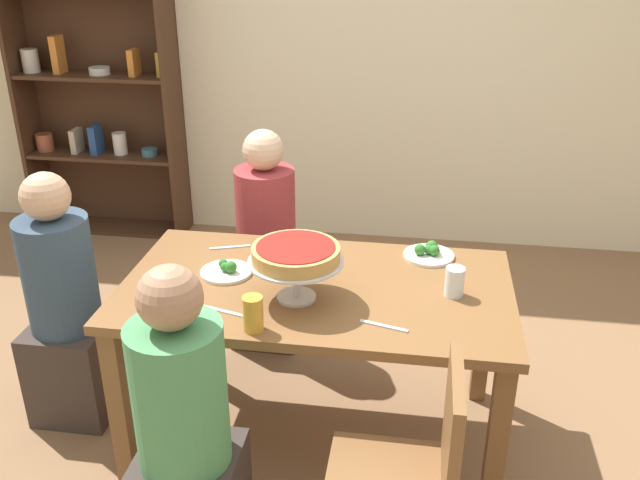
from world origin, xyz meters
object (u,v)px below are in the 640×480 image
object	(u,v)px
diner_near_left	(185,447)
cutlery_spare_fork	(222,311)
salad_plate_far_diner	(227,270)
water_glass_clear_far	(455,282)
bookshelf	(96,74)
cutlery_knife_near	(230,247)
water_glass_clear_near	(296,257)
cutlery_fork_near	(384,326)
cutlery_knife_far	(280,252)
deep_dish_pizza_stand	(296,256)
diner_far_left	(267,254)
diner_head_west	(67,317)
chair_near_right	(412,473)
dining_table	(316,306)
beer_glass_amber_tall	(253,314)
cutlery_fork_far	(164,317)

from	to	relation	value
diner_near_left	cutlery_spare_fork	distance (m)	0.51
salad_plate_far_diner	water_glass_clear_far	bearing A→B (deg)	-2.57
bookshelf	cutlery_knife_near	distance (m)	2.26
water_glass_clear_near	cutlery_knife_near	xyz separation A→B (m)	(-0.33, 0.15, -0.05)
cutlery_fork_near	cutlery_spare_fork	bearing A→B (deg)	-166.12
diner_near_left	cutlery_knife_near	distance (m)	1.02
cutlery_fork_near	cutlery_knife_far	bearing A→B (deg)	147.32
deep_dish_pizza_stand	diner_far_left	bearing A→B (deg)	110.40
salad_plate_far_diner	cutlery_knife_far	world-z (taller)	salad_plate_far_diner
bookshelf	cutlery_knife_near	size ratio (longest dim) A/B	12.29
diner_head_west	chair_near_right	bearing A→B (deg)	-24.93
diner_near_left	chair_near_right	size ratio (longest dim) A/B	1.32
water_glass_clear_far	cutlery_knife_far	world-z (taller)	water_glass_clear_far
chair_near_right	cutlery_knife_near	xyz separation A→B (m)	(-0.84, 0.98, 0.26)
diner_near_left	diner_head_west	bearing A→B (deg)	47.81
dining_table	bookshelf	xyz separation A→B (m)	(-1.82, 2.02, 0.47)
diner_head_west	cutlery_spare_fork	distance (m)	0.86
diner_head_west	beer_glass_amber_tall	bearing A→B (deg)	-20.99
diner_far_left	cutlery_knife_far	distance (m)	0.56
salad_plate_far_diner	cutlery_spare_fork	bearing A→B (deg)	-77.29
bookshelf	cutlery_spare_fork	xyz separation A→B (m)	(1.51, -2.28, -0.38)
chair_near_right	cutlery_spare_fork	world-z (taller)	chair_near_right
cutlery_knife_far	dining_table	bearing A→B (deg)	121.05
beer_glass_amber_tall	cutlery_fork_far	world-z (taller)	beer_glass_amber_tall
water_glass_clear_far	beer_glass_amber_tall	bearing A→B (deg)	-153.14
cutlery_fork_near	water_glass_clear_near	bearing A→B (deg)	149.74
beer_glass_amber_tall	water_glass_clear_near	distance (m)	0.49
deep_dish_pizza_stand	water_glass_clear_far	bearing A→B (deg)	10.84
diner_near_left	dining_table	bearing A→B (deg)	-24.42
diner_head_west	cutlery_spare_fork	size ratio (longest dim) A/B	6.39
beer_glass_amber_tall	cutlery_fork_near	distance (m)	0.47
diner_far_left	cutlery_knife_near	size ratio (longest dim) A/B	6.39
salad_plate_far_diner	cutlery_knife_far	size ratio (longest dim) A/B	1.18
salad_plate_far_diner	cutlery_spare_fork	xyz separation A→B (m)	(0.07, -0.29, -0.01)
diner_head_west	water_glass_clear_far	world-z (taller)	diner_head_west
dining_table	cutlery_knife_near	world-z (taller)	cutlery_knife_near
diner_near_left	water_glass_clear_near	xyz separation A→B (m)	(0.22, 0.83, 0.30)
cutlery_fork_far	cutlery_knife_far	xyz separation A→B (m)	(0.30, 0.60, 0.00)
beer_glass_amber_tall	diner_near_left	bearing A→B (deg)	-113.95
cutlery_fork_far	water_glass_clear_near	bearing A→B (deg)	39.71
bookshelf	cutlery_fork_near	size ratio (longest dim) A/B	12.29
dining_table	deep_dish_pizza_stand	world-z (taller)	deep_dish_pizza_stand
dining_table	cutlery_knife_far	xyz separation A→B (m)	(-0.20, 0.27, 0.10)
deep_dish_pizza_stand	salad_plate_far_diner	world-z (taller)	deep_dish_pizza_stand
bookshelf	diner_head_west	distance (m)	2.24
dining_table	water_glass_clear_far	world-z (taller)	water_glass_clear_far
diner_near_left	beer_glass_amber_tall	world-z (taller)	diner_near_left
cutlery_knife_far	chair_near_right	bearing A→B (deg)	116.49
bookshelf	diner_near_left	xyz separation A→B (m)	(1.50, -2.73, -0.63)
diner_far_left	beer_glass_amber_tall	bearing A→B (deg)	10.80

